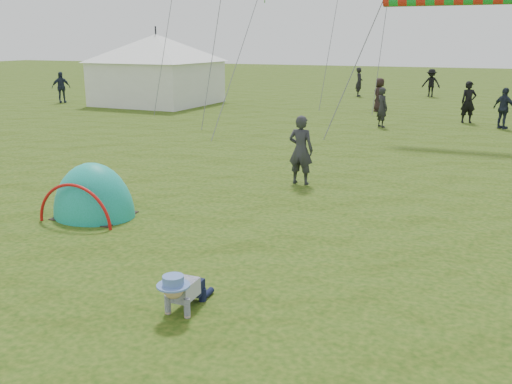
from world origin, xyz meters
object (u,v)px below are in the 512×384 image
at_px(crawling_toddler, 182,290).
at_px(popup_tent, 95,216).
at_px(event_marquee, 157,67).
at_px(standing_adult, 301,150).

distance_m(crawling_toddler, popup_tent, 4.76).
relative_size(crawling_toddler, event_marquee, 0.13).
xyz_separation_m(crawling_toddler, standing_adult, (-0.73, 7.09, 0.55)).
relative_size(crawling_toddler, standing_adult, 0.46).
height_order(crawling_toddler, popup_tent, popup_tent).
xyz_separation_m(crawling_toddler, event_marquee, (-13.59, 21.15, 1.70)).
height_order(crawling_toddler, standing_adult, standing_adult).
distance_m(popup_tent, event_marquee, 20.80).
bearing_deg(crawling_toddler, standing_adult, 95.29).
bearing_deg(event_marquee, crawling_toddler, -55.33).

